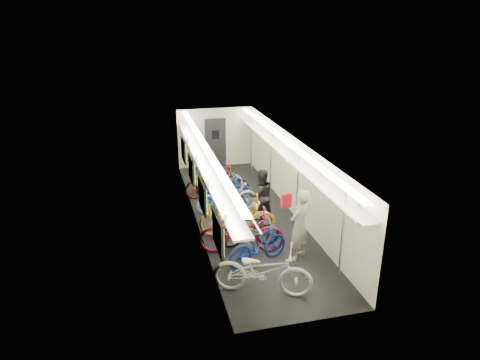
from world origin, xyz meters
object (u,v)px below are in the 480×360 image
bicycle_1 (258,245)px  backpack (286,201)px  passenger_near (299,225)px  passenger_mid (261,195)px  bicycle_0 (263,271)px

bicycle_1 → backpack: (0.95, 0.75, 0.77)m
passenger_near → passenger_mid: size_ratio=1.15×
bicycle_1 → backpack: 1.44m
bicycle_0 → passenger_mid: 3.67m
bicycle_0 → passenger_near: size_ratio=1.17×
passenger_near → bicycle_0: bearing=4.8°
passenger_mid → passenger_near: bearing=93.9°
passenger_near → bicycle_1: bearing=-37.2°
bicycle_0 → backpack: 2.40m
bicycle_0 → passenger_near: bearing=-23.3°
passenger_near → passenger_mid: bearing=-120.9°
bicycle_0 → bicycle_1: bearing=11.8°
passenger_near → passenger_mid: passenger_near is taller
bicycle_1 → backpack: bearing=-70.6°
backpack → bicycle_0: bearing=-133.9°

